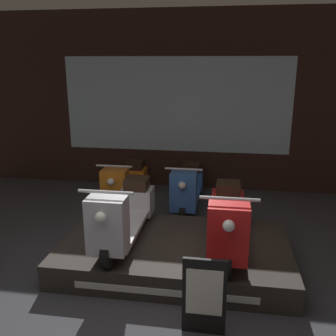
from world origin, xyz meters
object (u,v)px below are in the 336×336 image
scooter_backrow_0 (126,184)px  price_sign_board (204,296)px  scooter_backrow_1 (188,187)px  scooter_display_left (124,214)px  scooter_display_right (228,220)px

scooter_backrow_0 → price_sign_board: (1.51, -3.01, 0.05)m
scooter_backrow_1 → price_sign_board: (0.46, -3.01, 0.05)m
scooter_display_left → price_sign_board: 1.50m
scooter_backrow_0 → scooter_display_right: bearing=-48.6°
scooter_display_left → price_sign_board: bearing=-47.3°
scooter_backrow_1 → price_sign_board: size_ratio=2.32×
scooter_display_left → scooter_backrow_1: bearing=74.2°
scooter_backrow_0 → price_sign_board: size_ratio=2.32×
scooter_backrow_0 → scooter_display_left: bearing=-75.2°
scooter_display_right → price_sign_board: scooter_display_right is taller
scooter_backrow_0 → scooter_backrow_1: same height
scooter_display_left → scooter_backrow_1: 2.02m
scooter_backrow_0 → price_sign_board: scooter_backrow_0 is taller
price_sign_board → scooter_backrow_1: bearing=98.7°
scooter_backrow_0 → scooter_backrow_1: size_ratio=1.00×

